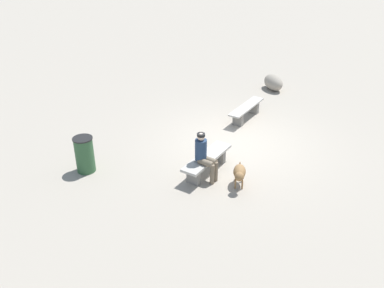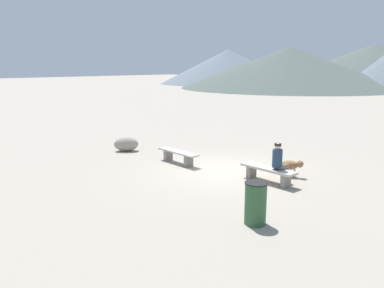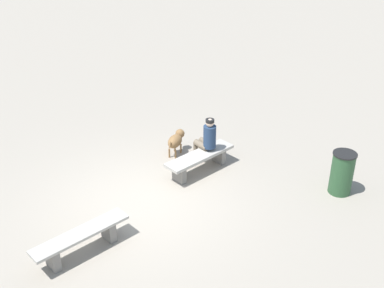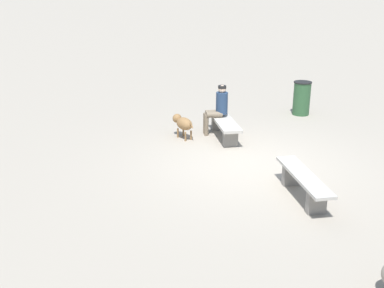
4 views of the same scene
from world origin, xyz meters
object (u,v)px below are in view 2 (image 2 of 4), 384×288
object	(u,v)px
seated_person	(279,161)
dog	(291,165)
trash_bin	(256,203)
bench_right	(268,172)
bench_left	(178,155)
boulder	(126,144)

from	to	relation	value
seated_person	dog	xyz separation A→B (m)	(-0.05, 0.92, -0.32)
dog	trash_bin	size ratio (longest dim) A/B	0.79
bench_right	trash_bin	size ratio (longest dim) A/B	1.91
bench_left	trash_bin	size ratio (longest dim) A/B	1.97
seated_person	bench_left	bearing A→B (deg)	-167.37
bench_left	seated_person	bearing A→B (deg)	10.56
bench_left	dog	world-z (taller)	dog
bench_left	boulder	size ratio (longest dim) A/B	1.91
dog	boulder	distance (m)	6.87
bench_left	seated_person	size ratio (longest dim) A/B	1.51
bench_left	dog	bearing A→B (deg)	23.88
seated_person	bench_right	bearing A→B (deg)	-159.96
dog	boulder	world-z (taller)	boulder
bench_left	trash_bin	xyz separation A→B (m)	(4.83, -2.71, 0.17)
bench_left	trash_bin	world-z (taller)	trash_bin
bench_left	boulder	world-z (taller)	boulder
seated_person	trash_bin	size ratio (longest dim) A/B	1.31
trash_bin	boulder	xyz separation A→B (m)	(-7.80, 2.78, -0.19)
boulder	trash_bin	bearing A→B (deg)	-19.62
bench_right	trash_bin	xyz separation A→B (m)	(1.28, -2.86, 0.15)
bench_left	dog	xyz separation A→B (m)	(3.82, 1.12, 0.07)
dog	trash_bin	world-z (taller)	trash_bin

